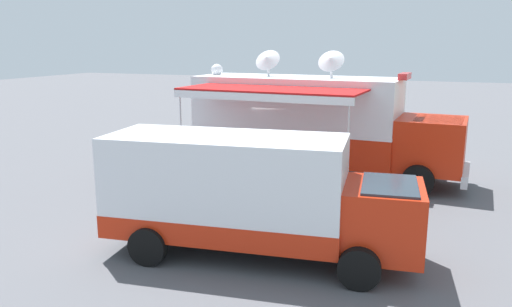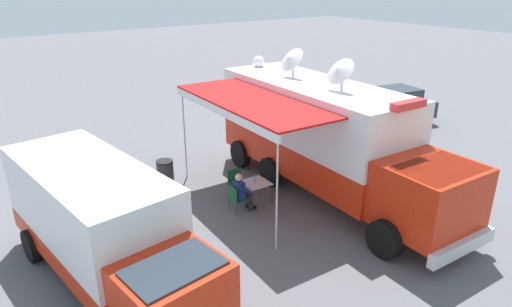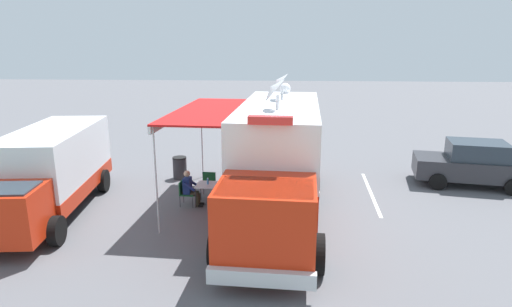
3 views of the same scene
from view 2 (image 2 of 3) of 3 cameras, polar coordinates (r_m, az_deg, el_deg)
ground_plane at (r=15.73m, az=6.74°, el=-3.63°), size 100.00×100.00×0.00m
lot_stripe at (r=18.91m, az=11.61°, el=0.49°), size 0.37×4.80×0.01m
command_truck at (r=14.46m, az=8.85°, el=2.29°), size 5.15×9.61×4.53m
folding_table at (r=13.93m, az=-0.08°, el=-3.89°), size 0.84×0.84×0.73m
water_bottle at (r=13.87m, az=-0.21°, el=-3.26°), size 0.07×0.07×0.22m
folding_chair_at_table at (r=13.50m, az=-2.53°, el=-5.53°), size 0.50×0.50×0.87m
folding_chair_beside_table at (r=14.55m, az=-2.52°, el=-3.43°), size 0.50×0.50×0.87m
seated_responder at (r=13.52m, az=-1.85°, el=-4.81°), size 0.68×0.57×1.25m
trash_bin at (r=15.51m, az=-11.40°, el=-2.46°), size 0.57×0.57×0.91m
support_truck at (r=10.86m, az=-18.89°, el=-8.74°), size 2.96×7.00×2.70m
car_behind_truck at (r=22.37m, az=16.77°, el=5.66°), size 4.46×2.57×1.76m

